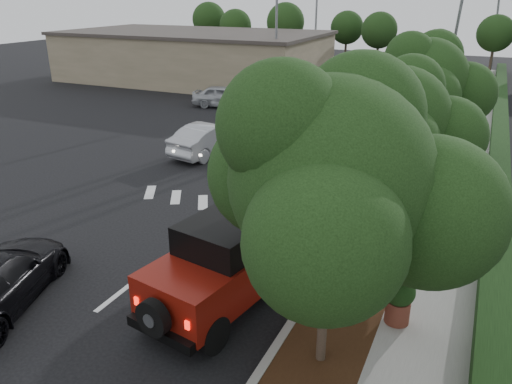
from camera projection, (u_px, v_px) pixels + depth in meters
The scene contains 17 objects.
ground at pixel (124, 290), 13.22m from camera, with size 120.00×120.00×0.00m, color black.
curb at pixel (388, 173), 21.52m from camera, with size 0.20×70.00×0.15m, color #9E9B93.
planting_strip at pixel (411, 177), 21.14m from camera, with size 1.80×70.00×0.12m, color black.
sidewalk at pixel (459, 183), 20.40m from camera, with size 2.00×70.00×0.12m, color gray.
hedge at pixel (498, 181), 19.73m from camera, with size 0.80×70.00×0.80m, color black.
commercial_building at pixel (194, 57), 43.97m from camera, with size 22.00×12.00×4.00m, color #7F7358.
transmission_tower at pixel (470, 68), 51.34m from camera, with size 7.00×4.00×28.00m, color slate, non-canonical shape.
street_tree_near at pixel (320, 362), 10.63m from camera, with size 3.80×3.80×5.92m, color black, non-canonical shape.
street_tree_mid at pixel (385, 230), 16.53m from camera, with size 3.20×3.20×5.32m, color black, non-canonical shape.
street_tree_far at pixel (415, 171), 22.00m from camera, with size 3.40×3.40×5.62m, color black, non-canonical shape.
light_pole_a at pixel (275, 96), 37.65m from camera, with size 2.00×0.22×9.00m, color slate, non-canonical shape.
light_pole_b at pixel (314, 74), 48.15m from camera, with size 2.00×0.22×9.00m, color slate, non-canonical shape.
red_jeep at pixel (226, 264), 12.21m from camera, with size 2.64×4.63×2.28m.
silver_suv_ahead at pixel (360, 149), 22.47m from camera, with size 2.49×5.40×1.50m, color #999AA0.
silver_sedan_oncoming at pixel (211, 139), 24.06m from camera, with size 1.61×4.62×1.52m, color #B2B4BA.
parked_suv at pixel (224, 96), 33.90m from camera, with size 1.72×4.26×1.45m, color #B0B2B8.
terracotta_planter at pixel (399, 295), 11.49m from camera, with size 0.72×0.72×1.25m.
Camera 1 is at (7.91, -8.79, 7.34)m, focal length 35.00 mm.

